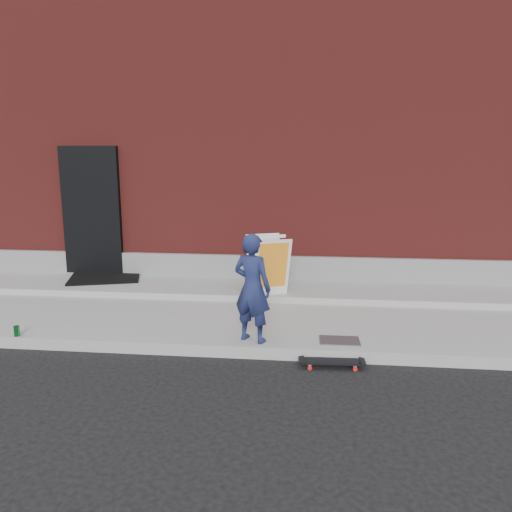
# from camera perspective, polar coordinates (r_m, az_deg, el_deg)

# --- Properties ---
(ground) EXTENTS (80.00, 80.00, 0.00)m
(ground) POSITION_cam_1_polar(r_m,az_deg,el_deg) (6.13, -6.23, -11.41)
(ground) COLOR black
(ground) RESTS_ON ground
(sidewalk) EXTENTS (20.00, 3.00, 0.15)m
(sidewalk) POSITION_cam_1_polar(r_m,az_deg,el_deg) (7.48, -3.78, -6.44)
(sidewalk) COLOR gray
(sidewalk) RESTS_ON ground
(apron) EXTENTS (20.00, 1.20, 0.10)m
(apron) POSITION_cam_1_polar(r_m,az_deg,el_deg) (8.30, -2.72, -3.71)
(apron) COLOR gray
(apron) RESTS_ON sidewalk
(building) EXTENTS (20.00, 8.10, 5.00)m
(building) POSITION_cam_1_polar(r_m,az_deg,el_deg) (12.56, 0.47, 12.10)
(building) COLOR maroon
(building) RESTS_ON ground
(child) EXTENTS (0.57, 0.49, 1.33)m
(child) POSITION_cam_1_polar(r_m,az_deg,el_deg) (5.98, -0.43, -3.67)
(child) COLOR #1A214A
(child) RESTS_ON sidewalk
(skateboard) EXTENTS (0.74, 0.22, 0.08)m
(skateboard) POSITION_cam_1_polar(r_m,az_deg,el_deg) (5.86, 8.67, -11.88)
(skateboard) COLOR red
(skateboard) RESTS_ON ground
(pizza_sign) EXTENTS (0.76, 0.81, 0.92)m
(pizza_sign) POSITION_cam_1_polar(r_m,az_deg,el_deg) (7.70, 1.45, -1.00)
(pizza_sign) COLOR silver
(pizza_sign) RESTS_ON apron
(soda_can) EXTENTS (0.09, 0.09, 0.13)m
(soda_can) POSITION_cam_1_polar(r_m,az_deg,el_deg) (6.98, -25.67, -7.75)
(soda_can) COLOR #1B8A39
(soda_can) RESTS_ON sidewalk
(doormat) EXTENTS (1.39, 1.24, 0.03)m
(doormat) POSITION_cam_1_polar(r_m,az_deg,el_deg) (9.15, -16.88, -2.33)
(doormat) COLOR black
(doormat) RESTS_ON apron
(utility_plate) EXTENTS (0.49, 0.32, 0.01)m
(utility_plate) POSITION_cam_1_polar(r_m,az_deg,el_deg) (6.24, 9.53, -9.51)
(utility_plate) COLOR #5A5A5F
(utility_plate) RESTS_ON sidewalk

